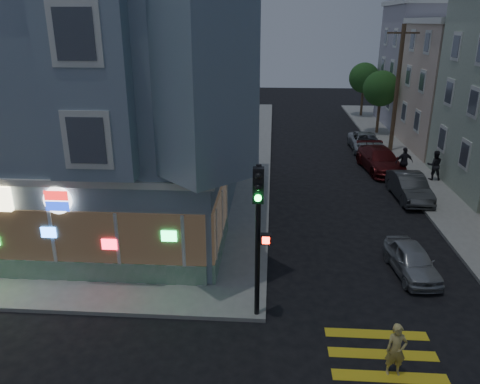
# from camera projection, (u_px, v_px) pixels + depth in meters

# --- Properties ---
(ground) EXTENTS (120.00, 120.00, 0.00)m
(ground) POSITION_uv_depth(u_px,v_px,m) (162.00, 360.00, 13.65)
(ground) COLOR black
(ground) RESTS_ON ground
(sidewalk_nw) EXTENTS (33.00, 42.00, 0.15)m
(sidewalk_nw) POSITION_uv_depth(u_px,v_px,m) (57.00, 148.00, 36.06)
(sidewalk_nw) COLOR gray
(sidewalk_nw) RESTS_ON ground
(corner_building) EXTENTS (14.60, 14.60, 11.40)m
(corner_building) POSITION_uv_depth(u_px,v_px,m) (83.00, 99.00, 22.34)
(corner_building) COLOR gray
(corner_building) RESTS_ON sidewalk_nw
(row_house_d) EXTENTS (12.00, 8.60, 10.50)m
(row_house_d) POSITION_uv_depth(u_px,v_px,m) (455.00, 67.00, 42.37)
(row_house_d) COLOR #9F9AA9
(row_house_d) RESTS_ON sidewalk_ne
(utility_pole) EXTENTS (2.20, 0.30, 9.00)m
(utility_pole) POSITION_uv_depth(u_px,v_px,m) (397.00, 88.00, 33.70)
(utility_pole) COLOR #4C3826
(utility_pole) RESTS_ON sidewalk_ne
(street_tree_near) EXTENTS (3.00, 3.00, 5.30)m
(street_tree_near) POSITION_uv_depth(u_px,v_px,m) (381.00, 89.00, 39.61)
(street_tree_near) COLOR #4C3826
(street_tree_near) RESTS_ON sidewalk_ne
(street_tree_far) EXTENTS (3.00, 3.00, 5.30)m
(street_tree_far) POSITION_uv_depth(u_px,v_px,m) (364.00, 78.00, 47.10)
(street_tree_far) COLOR #4C3826
(street_tree_far) RESTS_ON sidewalk_ne
(running_child) EXTENTS (0.59, 0.40, 1.59)m
(running_child) POSITION_uv_depth(u_px,v_px,m) (396.00, 350.00, 12.87)
(running_child) COLOR tan
(running_child) RESTS_ON ground
(pedestrian_a) EXTENTS (0.93, 0.75, 1.82)m
(pedestrian_a) POSITION_uv_depth(u_px,v_px,m) (435.00, 165.00, 28.47)
(pedestrian_a) COLOR black
(pedestrian_a) RESTS_ON sidewalk_ne
(pedestrian_b) EXTENTS (1.15, 0.62, 1.87)m
(pedestrian_b) POSITION_uv_depth(u_px,v_px,m) (404.00, 162.00, 29.00)
(pedestrian_b) COLOR #25222B
(pedestrian_b) RESTS_ON sidewalk_ne
(parked_car_a) EXTENTS (1.74, 3.60, 1.19)m
(parked_car_a) POSITION_uv_depth(u_px,v_px,m) (412.00, 260.00, 18.12)
(parked_car_a) COLOR #A6AAAD
(parked_car_a) RESTS_ON ground
(parked_car_b) EXTENTS (1.71, 4.40, 1.43)m
(parked_car_b) POSITION_uv_depth(u_px,v_px,m) (409.00, 187.00, 25.77)
(parked_car_b) COLOR #393C3E
(parked_car_b) RESTS_ON ground
(parked_car_c) EXTENTS (2.71, 5.39, 1.50)m
(parked_car_c) POSITION_uv_depth(u_px,v_px,m) (380.00, 160.00, 30.66)
(parked_car_c) COLOR #531314
(parked_car_c) RESTS_ON ground
(parked_car_d) EXTENTS (2.19, 4.75, 1.32)m
(parked_car_d) POSITION_uv_depth(u_px,v_px,m) (365.00, 142.00, 35.56)
(parked_car_d) COLOR #A1A6AC
(parked_car_d) RESTS_ON ground
(traffic_signal) EXTENTS (0.59, 0.58, 5.18)m
(traffic_signal) POSITION_uv_depth(u_px,v_px,m) (259.00, 218.00, 14.25)
(traffic_signal) COLOR black
(traffic_signal) RESTS_ON sidewalk_nw
(fire_hydrant) EXTENTS (0.40, 0.23, 0.70)m
(fire_hydrant) POSITION_uv_depth(u_px,v_px,m) (427.00, 199.00, 24.55)
(fire_hydrant) COLOR white
(fire_hydrant) RESTS_ON sidewalk_ne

